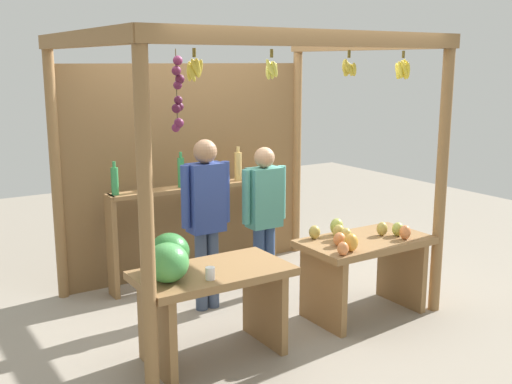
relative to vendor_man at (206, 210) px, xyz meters
name	(u,v)px	position (x,y,z in m)	size (l,w,h in m)	color
ground_plane	(244,302)	(0.35, -0.07, -0.93)	(12.00, 12.00, 0.00)	gray
market_stall	(217,145)	(0.34, 0.41, 0.51)	(2.89, 2.26, 2.45)	olive
fruit_counter_left	(197,282)	(-0.54, -0.86, -0.31)	(1.18, 0.67, 0.99)	olive
fruit_counter_right	(363,257)	(1.09, -0.88, -0.40)	(1.16, 0.64, 0.86)	olive
bottle_shelf_unit	(197,205)	(0.28, 0.74, -0.14)	(1.85, 0.22, 1.36)	olive
vendor_man	(206,210)	(0.00, 0.00, 0.00)	(0.48, 0.21, 1.56)	#3D4C69
vendor_woman	(264,209)	(0.64, 0.03, -0.08)	(0.48, 0.20, 1.44)	navy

